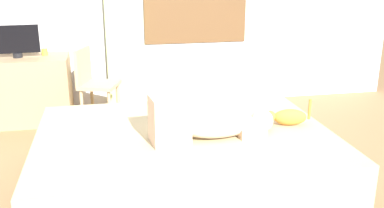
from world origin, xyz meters
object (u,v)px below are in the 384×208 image
(bed, at_px, (184,162))
(tv_monitor, at_px, (16,41))
(desk, at_px, (29,90))
(cup, at_px, (45,52))
(cat, at_px, (288,117))
(person_lying, at_px, (207,123))
(chair_by_desk, at_px, (93,80))

(bed, height_order, tv_monitor, tv_monitor)
(desk, distance_m, cup, 0.46)
(cat, relative_size, desk, 0.39)
(desk, bearing_deg, tv_monitor, 180.00)
(desk, xyz_separation_m, cup, (0.20, 0.07, 0.41))
(tv_monitor, bearing_deg, person_lying, -52.09)
(desk, height_order, chair_by_desk, chair_by_desk)
(cat, bearing_deg, tv_monitor, 139.71)
(cat, distance_m, chair_by_desk, 2.28)
(desk, distance_m, chair_by_desk, 0.77)
(bed, height_order, chair_by_desk, chair_by_desk)
(bed, distance_m, cup, 2.40)
(person_lying, xyz_separation_m, cup, (-1.35, 2.16, 0.16))
(desk, xyz_separation_m, chair_by_desk, (0.71, -0.26, 0.14))
(desk, relative_size, chair_by_desk, 1.05)
(cat, bearing_deg, person_lying, -168.78)
(person_lying, distance_m, cat, 0.69)
(person_lying, relative_size, cup, 12.29)
(bed, relative_size, person_lying, 2.40)
(cat, bearing_deg, chair_by_desk, 131.91)
(cat, relative_size, chair_by_desk, 0.41)
(tv_monitor, distance_m, cup, 0.32)
(cup, xyz_separation_m, chair_by_desk, (0.51, -0.33, -0.27))
(cup, relative_size, chair_by_desk, 0.09)
(cat, xyz_separation_m, cup, (-2.03, 2.02, 0.21))
(bed, distance_m, tv_monitor, 2.53)
(person_lying, height_order, desk, person_lying)
(desk, xyz_separation_m, tv_monitor, (-0.07, 0.00, 0.55))
(bed, distance_m, cat, 0.88)
(tv_monitor, height_order, chair_by_desk, tv_monitor)
(bed, height_order, person_lying, person_lying)
(bed, bearing_deg, chair_by_desk, 112.72)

